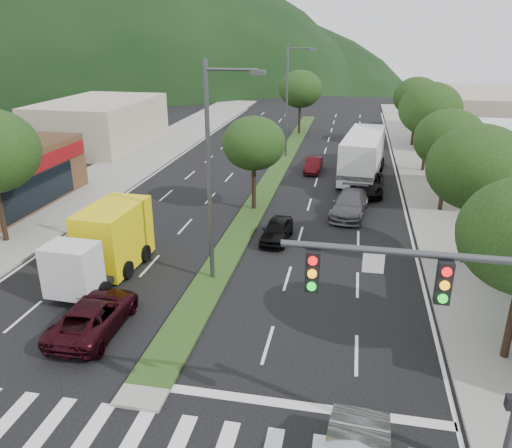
% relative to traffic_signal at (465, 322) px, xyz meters
% --- Properties ---
extents(ground, '(160.00, 160.00, 0.00)m').
position_rel_traffic_signal_xyz_m(ground, '(-9.03, 1.54, -4.65)').
color(ground, black).
rests_on(ground, ground).
extents(sidewalk_right, '(5.00, 90.00, 0.15)m').
position_rel_traffic_signal_xyz_m(sidewalk_right, '(3.47, 26.54, -4.57)').
color(sidewalk_right, gray).
rests_on(sidewalk_right, ground).
extents(sidewalk_left, '(6.00, 90.00, 0.15)m').
position_rel_traffic_signal_xyz_m(sidewalk_left, '(-22.03, 26.54, -4.57)').
color(sidewalk_left, gray).
rests_on(sidewalk_left, ground).
extents(median, '(1.60, 56.00, 0.12)m').
position_rel_traffic_signal_xyz_m(median, '(-9.03, 29.54, -4.59)').
color(median, '#223E16').
rests_on(median, ground).
extents(crosswalk, '(19.00, 2.20, 0.01)m').
position_rel_traffic_signal_xyz_m(crosswalk, '(-9.03, -0.46, -4.64)').
color(crosswalk, silver).
rests_on(crosswalk, ground).
extents(traffic_signal, '(6.12, 0.40, 7.00)m').
position_rel_traffic_signal_xyz_m(traffic_signal, '(0.00, 0.00, 0.00)').
color(traffic_signal, '#47494C').
rests_on(traffic_signal, ground).
extents(bldg_left_far, '(9.00, 14.00, 4.60)m').
position_rel_traffic_signal_xyz_m(bldg_left_far, '(-28.03, 35.54, -2.35)').
color(bldg_left_far, '#C2B59A').
rests_on(bldg_left_far, ground).
extents(bldg_right_far, '(10.00, 16.00, 5.20)m').
position_rel_traffic_signal_xyz_m(bldg_right_far, '(10.47, 45.54, -2.05)').
color(bldg_right_far, '#C2B59A').
rests_on(bldg_right_far, ground).
extents(hill_far, '(176.00, 132.00, 82.00)m').
position_rel_traffic_signal_xyz_m(hill_far, '(-89.03, 111.54, -4.65)').
color(hill_far, black).
rests_on(hill_far, ground).
extents(tree_r_b, '(4.80, 4.80, 6.94)m').
position_rel_traffic_signal_xyz_m(tree_r_b, '(2.97, 13.54, 0.39)').
color(tree_r_b, black).
rests_on(tree_r_b, sidewalk_right).
extents(tree_r_c, '(4.40, 4.40, 6.48)m').
position_rel_traffic_signal_xyz_m(tree_r_c, '(2.97, 21.54, 0.10)').
color(tree_r_c, black).
rests_on(tree_r_c, sidewalk_right).
extents(tree_r_d, '(5.00, 5.00, 7.17)m').
position_rel_traffic_signal_xyz_m(tree_r_d, '(2.97, 31.54, 0.54)').
color(tree_r_d, black).
rests_on(tree_r_d, sidewalk_right).
extents(tree_r_e, '(4.60, 4.60, 6.71)m').
position_rel_traffic_signal_xyz_m(tree_r_e, '(2.97, 41.54, 0.25)').
color(tree_r_e, black).
rests_on(tree_r_e, sidewalk_right).
extents(tree_med_near, '(4.00, 4.00, 6.02)m').
position_rel_traffic_signal_xyz_m(tree_med_near, '(-9.03, 19.54, -0.22)').
color(tree_med_near, black).
rests_on(tree_med_near, median).
extents(tree_med_far, '(4.80, 4.80, 6.94)m').
position_rel_traffic_signal_xyz_m(tree_med_far, '(-9.03, 45.54, 0.36)').
color(tree_med_far, black).
rests_on(tree_med_far, median).
extents(streetlight_near, '(2.60, 0.25, 10.00)m').
position_rel_traffic_signal_xyz_m(streetlight_near, '(-8.82, 9.54, 0.94)').
color(streetlight_near, '#47494C').
rests_on(streetlight_near, ground).
extents(streetlight_mid, '(2.60, 0.25, 10.00)m').
position_rel_traffic_signal_xyz_m(streetlight_mid, '(-8.82, 34.54, 0.94)').
color(streetlight_mid, '#47494C').
rests_on(streetlight_mid, ground).
extents(suv_maroon, '(2.29, 4.79, 1.32)m').
position_rel_traffic_signal_xyz_m(suv_maroon, '(-12.39, 4.47, -3.99)').
color(suv_maroon, black).
rests_on(suv_maroon, ground).
extents(car_queue_a, '(1.66, 3.66, 1.22)m').
position_rel_traffic_signal_xyz_m(car_queue_a, '(-6.76, 14.75, -4.04)').
color(car_queue_a, black).
rests_on(car_queue_a, ground).
extents(car_queue_b, '(2.62, 5.26, 1.47)m').
position_rel_traffic_signal_xyz_m(car_queue_b, '(-2.84, 19.75, -3.91)').
color(car_queue_b, '#504F55').
rests_on(car_queue_b, ground).
extents(car_queue_c, '(1.35, 3.64, 1.19)m').
position_rel_traffic_signal_xyz_m(car_queue_c, '(-6.02, 29.75, -4.05)').
color(car_queue_c, '#430B0F').
rests_on(car_queue_c, ground).
extents(car_queue_d, '(2.56, 5.11, 1.39)m').
position_rel_traffic_signal_xyz_m(car_queue_d, '(-1.69, 24.75, -3.95)').
color(car_queue_d, black).
rests_on(car_queue_d, ground).
extents(box_truck, '(2.76, 6.55, 3.18)m').
position_rel_traffic_signal_xyz_m(box_truck, '(-14.14, 9.15, -3.14)').
color(box_truck, silver).
rests_on(box_truck, ground).
extents(motorhome, '(3.83, 9.54, 3.56)m').
position_rel_traffic_signal_xyz_m(motorhome, '(-2.09, 28.46, -2.75)').
color(motorhome, silver).
rests_on(motorhome, ground).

